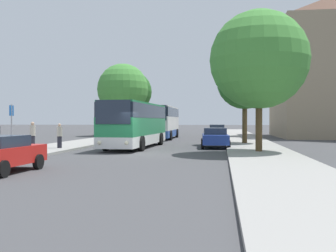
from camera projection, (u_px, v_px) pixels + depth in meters
ground_plane at (142, 154)px, 23.22m from camera, size 300.00×300.00×0.00m
sidewalk_left at (31, 152)px, 24.16m from camera, size 4.00×120.00×0.15m
sidewalk_right at (263, 154)px, 22.28m from camera, size 4.00×120.00×0.15m
bus_front at (136, 124)px, 28.82m from camera, size 2.99×11.11×3.25m
bus_middle at (162, 122)px, 42.63m from camera, size 2.96×10.81×3.47m
parked_car_right_near at (215, 137)px, 28.61m from camera, size 2.19×4.59×1.45m
parked_car_right_far at (217, 131)px, 44.82m from camera, size 2.10×4.21×1.52m
bus_stop_sign at (12, 123)px, 22.62m from camera, size 0.08×0.45×2.77m
pedestrian_waiting_near at (60, 136)px, 26.33m from camera, size 0.36×0.36×1.65m
pedestrian_walking_back at (33, 135)px, 25.93m from camera, size 0.36×0.36×1.76m
tree_left_near at (123, 89)px, 50.36m from camera, size 6.53×6.53×9.12m
tree_left_far at (131, 92)px, 54.33m from camera, size 5.64×5.64×8.66m
tree_right_near at (245, 81)px, 32.18m from camera, size 4.58×4.58×7.35m
tree_right_mid at (259, 60)px, 23.50m from camera, size 5.91×5.91×8.45m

